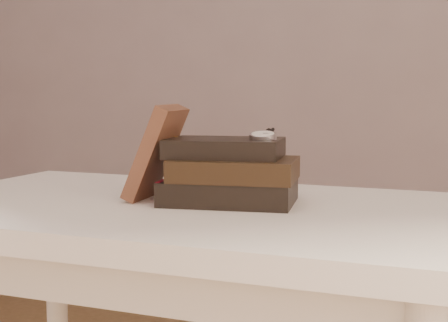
% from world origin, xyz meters
% --- Properties ---
extents(table, '(1.00, 0.60, 0.75)m').
position_xyz_m(table, '(0.00, 0.35, 0.66)').
color(table, white).
rests_on(table, ground).
extents(book_stack, '(0.26, 0.19, 0.12)m').
position_xyz_m(book_stack, '(0.09, 0.38, 0.80)').
color(book_stack, black).
rests_on(book_stack, table).
extents(journal, '(0.10, 0.12, 0.17)m').
position_xyz_m(journal, '(-0.05, 0.36, 0.84)').
color(journal, '#46261B').
rests_on(journal, table).
extents(pocket_watch, '(0.05, 0.15, 0.02)m').
position_xyz_m(pocket_watch, '(0.15, 0.38, 0.87)').
color(pocket_watch, silver).
rests_on(pocket_watch, book_stack).
extents(eyeglasses, '(0.11, 0.13, 0.05)m').
position_xyz_m(eyeglasses, '(-0.01, 0.44, 0.82)').
color(eyeglasses, silver).
rests_on(eyeglasses, book_stack).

